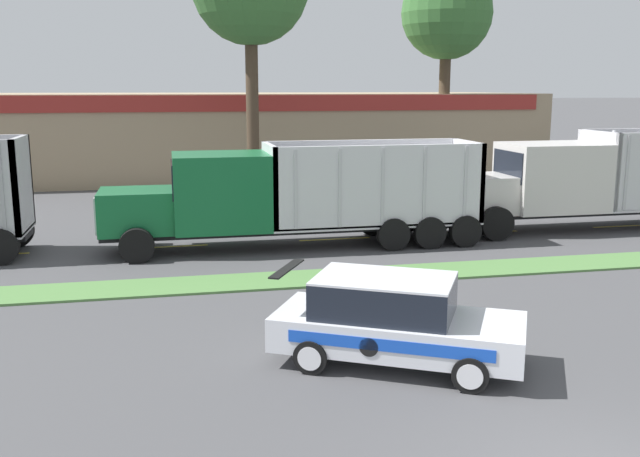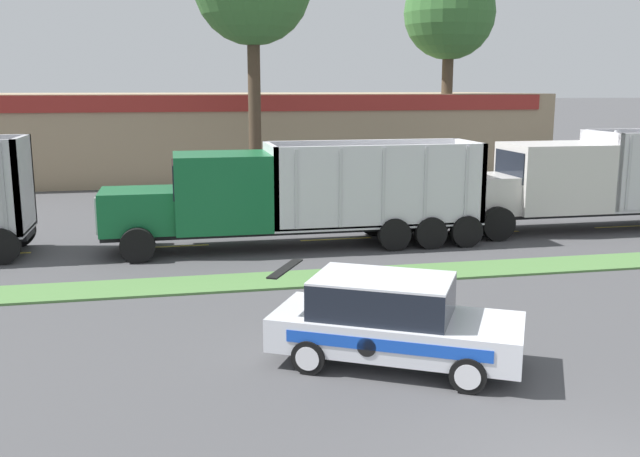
% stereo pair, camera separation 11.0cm
% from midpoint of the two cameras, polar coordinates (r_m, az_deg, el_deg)
% --- Properties ---
extents(grass_verge, '(120.00, 1.63, 0.06)m').
position_cam_midpoint_polar(grass_verge, '(19.17, 4.28, -3.74)').
color(grass_verge, '#517F42').
rests_on(grass_verge, ground_plane).
extents(centre_line_3, '(2.40, 0.14, 0.01)m').
position_cam_midpoint_polar(centre_line_3, '(23.14, -11.73, -1.41)').
color(centre_line_3, yellow).
rests_on(centre_line_3, ground_plane).
extents(centre_line_4, '(2.40, 0.14, 0.01)m').
position_cam_midpoint_polar(centre_line_4, '(23.74, 1.41, -0.85)').
color(centre_line_4, yellow).
rests_on(centre_line_4, ground_plane).
extents(centre_line_5, '(2.40, 0.14, 0.01)m').
position_cam_midpoint_polar(centre_line_5, '(25.50, 13.31, -0.31)').
color(centre_line_5, yellow).
rests_on(centre_line_5, ground_plane).
extents(centre_line_6, '(2.40, 0.14, 0.01)m').
position_cam_midpoint_polar(centre_line_6, '(28.20, 23.30, 0.16)').
color(centre_line_6, yellow).
rests_on(centre_line_6, ground_plane).
extents(dump_truck_lead, '(11.85, 2.74, 3.26)m').
position_cam_midpoint_polar(dump_truck_lead, '(22.29, -4.44, 2.36)').
color(dump_truck_lead, black).
rests_on(dump_truck_lead, ground_plane).
extents(dump_truck_trail, '(11.43, 2.72, 3.54)m').
position_cam_midpoint_polar(dump_truck_trail, '(26.83, 20.46, 3.44)').
color(dump_truck_trail, black).
rests_on(dump_truck_trail, ground_plane).
extents(rally_car, '(4.80, 3.78, 1.65)m').
position_cam_midpoint_polar(rally_car, '(13.09, 5.98, -7.30)').
color(rally_car, silver).
rests_on(rally_car, ground_plane).
extents(store_building_backdrop, '(40.43, 12.10, 4.63)m').
position_cam_midpoint_polar(store_building_backdrop, '(42.35, -10.98, 7.44)').
color(store_building_backdrop, '#9E896B').
rests_on(store_building_backdrop, ground_plane).
extents(tree_behind_centre, '(4.81, 4.81, 12.41)m').
position_cam_midpoint_polar(tree_behind_centre, '(39.79, 10.43, 17.15)').
color(tree_behind_centre, '#473828').
rests_on(tree_behind_centre, ground_plane).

